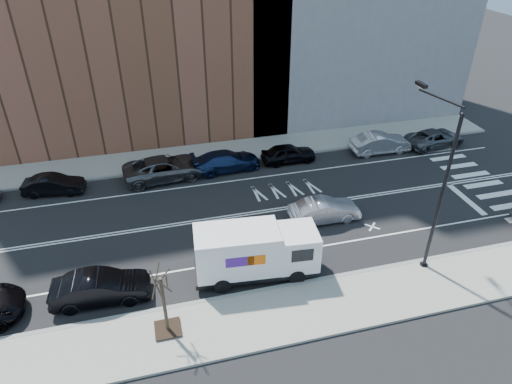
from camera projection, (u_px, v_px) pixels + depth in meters
ground at (265, 211)px, 29.61m from camera, size 120.00×120.00×0.00m
sidewalk_near at (313, 309)px, 22.37m from camera, size 44.00×3.60×0.15m
sidewalk_far at (235, 151)px, 36.78m from camera, size 44.00×3.60×0.15m
curb_near at (300, 283)px, 23.83m from camera, size 44.00×0.25×0.17m
curb_far at (240, 161)px, 35.30m from camera, size 44.00×0.25×0.17m
crosswalk at (477, 180)px, 33.04m from camera, size 3.00×14.00×0.01m
road_markings at (265, 211)px, 29.61m from camera, size 40.00×8.60×0.01m
streetlight at (438, 183)px, 22.75m from camera, size 0.44×4.02×9.34m
street_tree at (165, 310)px, 20.46m from camera, size 1.20×1.20×3.75m
fedex_van at (255, 251)px, 23.74m from camera, size 6.69×2.81×2.98m
far_parked_b at (54, 185)px, 31.14m from camera, size 4.20×1.94×1.33m
far_parked_c at (165, 168)px, 32.81m from camera, size 6.12×3.29×1.63m
far_parked_d at (226, 161)px, 33.89m from camera, size 5.27×2.48×1.49m
far_parked_e at (289, 153)px, 35.00m from camera, size 4.18×1.69×1.43m
far_parked_f at (380, 143)px, 36.33m from camera, size 4.85×1.75×1.59m
far_parked_g at (435, 138)px, 37.33m from camera, size 5.23×2.87×1.39m
driving_sedan at (325, 210)px, 28.42m from camera, size 4.45×1.58×1.46m
near_parked_rear_a at (101, 288)px, 22.57m from camera, size 4.86×1.91×1.58m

